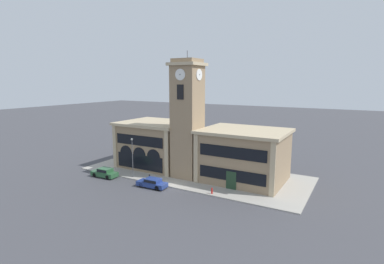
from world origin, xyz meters
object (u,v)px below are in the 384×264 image
parked_car_near (105,172)px  bollard (149,178)px  street_lamp (132,152)px  parked_car_mid (152,183)px  fire_hydrant (212,191)px

parked_car_near → bollard: (7.64, 1.79, -0.10)m
bollard → street_lamp: bearing=177.3°
parked_car_mid → bollard: (-1.92, 1.79, -0.05)m
parked_car_near → bollard: parked_car_near is taller
parked_car_near → parked_car_mid: 9.57m
parked_car_mid → fire_hydrant: parked_car_mid is taller
bollard → fire_hydrant: 10.67m
street_lamp → fire_hydrant: 14.55m
parked_car_mid → street_lamp: size_ratio=0.73×
street_lamp → bollard: bearing=-2.7°
parked_car_near → fire_hydrant: parked_car_near is taller
parked_car_mid → street_lamp: bearing=-22.6°
street_lamp → bollard: 4.94m
parked_car_near → parked_car_mid: parked_car_near is taller
parked_car_mid → fire_hydrant: 8.92m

